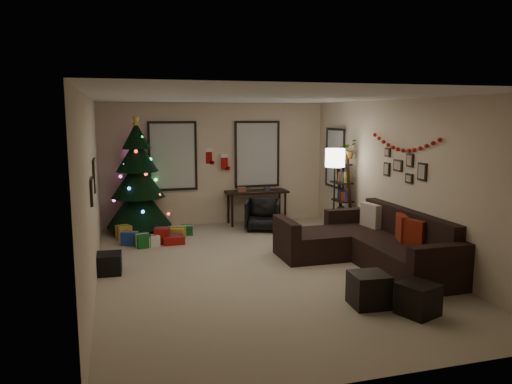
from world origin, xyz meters
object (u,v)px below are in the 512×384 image
sofa (370,246)px  bookshelf (344,195)px  christmas_tree (138,183)px  desk (257,195)px  desk_chair (263,215)px

sofa → bookshelf: (0.48, 1.99, 0.52)m
christmas_tree → desk: 2.61m
sofa → desk_chair: (-1.00, 2.78, 0.04)m
desk → desk_chair: desk is taller
sofa → desk_chair: 2.96m
sofa → desk_chair: bearing=109.8°
sofa → bookshelf: bearing=76.4°
christmas_tree → desk: bearing=1.2°
sofa → desk: 3.58m
bookshelf → desk_chair: bearing=151.8°
sofa → bookshelf: 2.11m
desk → desk_chair: size_ratio=2.10×
bookshelf → desk: bearing=134.7°
sofa → desk_chair: sofa is taller
desk_chair → bookshelf: (1.48, -0.79, 0.48)m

